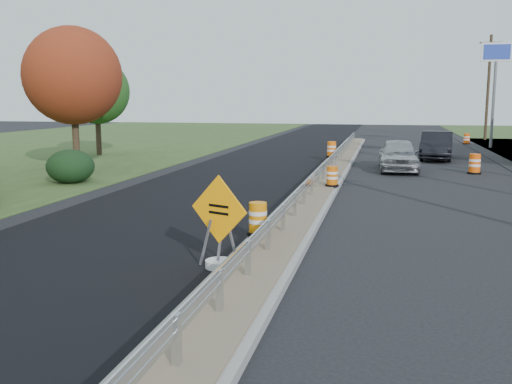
% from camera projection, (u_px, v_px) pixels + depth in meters
% --- Properties ---
extents(ground, '(140.00, 140.00, 0.00)m').
position_uv_depth(ground, '(295.00, 223.00, 17.20)').
color(ground, black).
rests_on(ground, ground).
extents(milled_overlay, '(7.20, 120.00, 0.01)m').
position_uv_depth(milled_overlay, '(237.00, 176.00, 27.78)').
color(milled_overlay, black).
rests_on(milled_overlay, ground).
extents(median, '(1.60, 55.00, 0.23)m').
position_uv_depth(median, '(323.00, 182.00, 24.88)').
color(median, gray).
rests_on(median, ground).
extents(guardrail, '(0.10, 46.15, 0.72)m').
position_uv_depth(guardrail, '(326.00, 166.00, 25.74)').
color(guardrail, silver).
rests_on(guardrail, median).
extents(pylon_sign_north, '(2.20, 0.30, 7.90)m').
position_uv_depth(pylon_sign_north, '(496.00, 62.00, 42.74)').
color(pylon_sign_north, slate).
rests_on(pylon_sign_north, ground).
extents(utility_pole_north, '(1.90, 0.26, 9.40)m').
position_uv_depth(utility_pole_north, '(488.00, 85.00, 51.44)').
color(utility_pole_north, '#473523').
rests_on(utility_pole_north, ground).
extents(hedge_north, '(2.09, 2.09, 1.52)m').
position_uv_depth(hedge_north, '(70.00, 166.00, 25.25)').
color(hedge_north, black).
rests_on(hedge_north, ground).
extents(tree_near_red, '(4.95, 4.95, 7.35)m').
position_uv_depth(tree_near_red, '(73.00, 76.00, 28.88)').
color(tree_near_red, '#473523').
rests_on(tree_near_red, ground).
extents(tree_near_back, '(4.29, 4.29, 6.37)m').
position_uv_depth(tree_near_back, '(97.00, 91.00, 37.34)').
color(tree_near_back, '#473523').
rests_on(tree_near_back, ground).
extents(caution_sign, '(1.41, 0.63, 2.08)m').
position_uv_depth(caution_sign, '(219.00, 245.00, 12.53)').
color(caution_sign, white).
rests_on(caution_sign, ground).
extents(barrel_median_near, '(0.58, 0.58, 0.85)m').
position_uv_depth(barrel_median_near, '(258.00, 219.00, 14.69)').
color(barrel_median_near, black).
rests_on(barrel_median_near, median).
extents(barrel_median_mid, '(0.55, 0.55, 0.80)m').
position_uv_depth(barrel_median_mid, '(332.00, 177.00, 22.93)').
color(barrel_median_mid, black).
rests_on(barrel_median_mid, median).
extents(barrel_median_far, '(0.65, 0.65, 0.96)m').
position_uv_depth(barrel_median_far, '(332.00, 150.00, 34.36)').
color(barrel_median_far, black).
rests_on(barrel_median_far, median).
extents(barrel_shoulder_near, '(0.68, 0.68, 1.00)m').
position_uv_depth(barrel_shoulder_near, '(475.00, 164.00, 28.51)').
color(barrel_shoulder_near, black).
rests_on(barrel_shoulder_near, ground).
extents(barrel_shoulder_far, '(0.61, 0.61, 0.89)m').
position_uv_depth(barrel_shoulder_far, '(467.00, 139.00, 47.41)').
color(barrel_shoulder_far, black).
rests_on(barrel_shoulder_far, ground).
extents(car_silver, '(2.13, 4.95, 1.67)m').
position_uv_depth(car_silver, '(398.00, 155.00, 29.73)').
color(car_silver, '#ADADB2').
rests_on(car_silver, ground).
extents(car_dark_mid, '(2.41, 5.40, 1.72)m').
position_uv_depth(car_dark_mid, '(437.00, 146.00, 35.34)').
color(car_dark_mid, black).
rests_on(car_dark_mid, ground).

